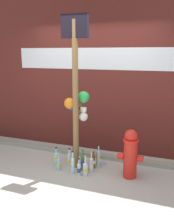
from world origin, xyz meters
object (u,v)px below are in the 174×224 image
object	(u,v)px
bottle_1	(79,169)
bottle_0	(83,162)
bottle_3	(91,165)
bottle_5	(93,161)
bottle_9	(99,158)
bottle_7	(70,159)
fire_hydrant	(130,153)
bottle_2	(74,156)
bottle_11	(73,165)
bottle_6	(56,158)
bottle_8	(59,164)
memorial_post	(76,88)
bottle_10	(85,168)
bottle_4	(98,158)

from	to	relation	value
bottle_1	bottle_0	bearing A→B (deg)	91.63
bottle_3	bottle_5	size ratio (longest dim) A/B	1.10
bottle_5	bottle_9	bearing A→B (deg)	33.59
bottle_5	bottle_7	distance (m)	0.42
fire_hydrant	bottle_2	world-z (taller)	fire_hydrant
fire_hydrant	bottle_7	world-z (taller)	fire_hydrant
fire_hydrant	bottle_2	distance (m)	1.08
bottle_5	bottle_11	bearing A→B (deg)	-128.86
bottle_5	bottle_1	bearing A→B (deg)	-112.97
bottle_2	bottle_6	size ratio (longest dim) A/B	0.99
bottle_8	bottle_11	size ratio (longest dim) A/B	0.83
bottle_8	bottle_6	bearing A→B (deg)	128.79
bottle_3	bottle_11	world-z (taller)	bottle_11
bottle_3	bottle_11	xyz separation A→B (m)	(-0.27, -0.16, 0.03)
memorial_post	bottle_8	size ratio (longest dim) A/B	7.79
bottle_5	bottle_6	distance (m)	0.65
bottle_10	bottle_8	bearing A→B (deg)	177.76
bottle_0	bottle_6	world-z (taller)	bottle_0
bottle_6	bottle_10	distance (m)	0.62
bottle_0	bottle_10	world-z (taller)	bottle_0
memorial_post	bottle_5	distance (m)	1.27
bottle_3	bottle_4	distance (m)	0.30
fire_hydrant	bottle_11	xyz separation A→B (m)	(-0.90, -0.21, -0.24)
bottle_1	bottle_2	size ratio (longest dim) A/B	0.84
bottle_11	bottle_10	bearing A→B (deg)	1.30
bottle_3	bottle_11	distance (m)	0.31
bottle_3	bottle_5	world-z (taller)	bottle_3
bottle_2	bottle_11	xyz separation A→B (m)	(0.14, -0.36, 0.02)
bottle_6	bottle_7	size ratio (longest dim) A/B	1.04
bottle_1	bottle_4	distance (m)	0.50
bottle_1	bottle_8	distance (m)	0.39
bottle_2	bottle_10	size ratio (longest dim) A/B	0.99
bottle_6	bottle_11	world-z (taller)	bottle_11
bottle_1	memorial_post	bearing A→B (deg)	117.98
fire_hydrant	bottle_11	distance (m)	0.96
memorial_post	bottle_9	xyz separation A→B (m)	(0.38, 0.06, -1.20)
bottle_4	bottle_6	world-z (taller)	bottle_4
bottle_3	bottle_8	world-z (taller)	bottle_3
bottle_8	bottle_9	world-z (taller)	bottle_9
bottle_2	bottle_5	size ratio (longest dim) A/B	1.03
bottle_6	bottle_1	bearing A→B (deg)	-18.99
bottle_6	bottle_7	bearing A→B (deg)	16.65
bottle_10	bottle_5	bearing A→B (deg)	84.22
bottle_3	bottle_4	bearing A→B (deg)	85.72
bottle_4	bottle_1	bearing A→B (deg)	-110.43
memorial_post	bottle_10	size ratio (longest dim) A/B	7.39
bottle_10	bottle_11	bearing A→B (deg)	-178.70
bottle_9	bottle_2	bearing A→B (deg)	-179.28
bottle_4	bottle_5	bearing A→B (deg)	-104.61
bottle_1	bottle_8	world-z (taller)	bottle_8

